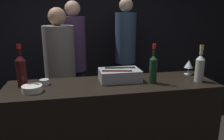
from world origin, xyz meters
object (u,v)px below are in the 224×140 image
at_px(red_wine_bottle_tall, 21,70).
at_px(rose_wine_bottle, 200,67).
at_px(person_grey_polo, 75,58).
at_px(person_blond_tee, 60,70).
at_px(person_in_hoodie, 125,51).
at_px(bowl_white, 32,89).
at_px(candle_votive, 44,82).
at_px(red_wine_bottle_burgundy, 153,68).
at_px(ice_bin_with_bottles, 119,74).
at_px(wine_glass, 189,64).

bearing_deg(red_wine_bottle_tall, rose_wine_bottle, -5.54).
bearing_deg(person_grey_polo, person_blond_tee, -20.16).
distance_m(person_in_hoodie, person_grey_polo, 0.82).
bearing_deg(bowl_white, rose_wine_bottle, -0.40).
xyz_separation_m(bowl_white, person_in_hoodie, (1.18, 1.54, 0.01)).
bearing_deg(candle_votive, red_wine_bottle_tall, -171.33).
xyz_separation_m(bowl_white, red_wine_bottle_burgundy, (1.04, 0.03, 0.12)).
bearing_deg(candle_votive, person_grey_polo, 75.59).
xyz_separation_m(candle_votive, person_in_hoodie, (1.10, 1.37, 0.01)).
distance_m(ice_bin_with_bottles, red_wine_bottle_burgundy, 0.32).
distance_m(candle_votive, person_grey_polo, 1.22).
xyz_separation_m(ice_bin_with_bottles, candle_votive, (-0.68, 0.01, -0.04)).
xyz_separation_m(candle_votive, person_blond_tee, (0.11, 0.77, -0.10)).
distance_m(ice_bin_with_bottles, red_wine_bottle_tall, 0.86).
relative_size(candle_votive, red_wine_bottle_burgundy, 0.23).
xyz_separation_m(wine_glass, red_wine_bottle_tall, (-1.61, -0.09, 0.05)).
bearing_deg(person_blond_tee, rose_wine_bottle, 122.21).
distance_m(wine_glass, red_wine_bottle_burgundy, 0.51).
relative_size(wine_glass, person_in_hoodie, 0.08).
xyz_separation_m(person_in_hoodie, person_blond_tee, (-0.99, -0.60, -0.11)).
distance_m(ice_bin_with_bottles, person_in_hoodie, 1.44).
distance_m(rose_wine_bottle, person_grey_polo, 1.75).
bearing_deg(red_wine_bottle_tall, bowl_white, -55.60).
xyz_separation_m(red_wine_bottle_burgundy, person_grey_polo, (-0.66, 1.32, -0.15)).
relative_size(ice_bin_with_bottles, red_wine_bottle_tall, 1.02).
bearing_deg(person_blond_tee, ice_bin_with_bottles, 104.79).
height_order(red_wine_bottle_tall, rose_wine_bottle, red_wine_bottle_tall).
xyz_separation_m(ice_bin_with_bottles, person_grey_polo, (-0.38, 1.19, -0.06)).
xyz_separation_m(wine_glass, rose_wine_bottle, (-0.03, -0.24, 0.04)).
bearing_deg(candle_votive, person_in_hoodie, 51.27).
height_order(candle_votive, person_blond_tee, person_blond_tee).
bearing_deg(person_blond_tee, person_grey_polo, -136.66).
bearing_deg(person_in_hoodie, bowl_white, 150.18).
xyz_separation_m(candle_votive, person_grey_polo, (0.30, 1.18, -0.03)).
bearing_deg(ice_bin_with_bottles, person_grey_polo, 107.63).
distance_m(red_wine_bottle_burgundy, rose_wine_bottle, 0.44).
distance_m(candle_votive, rose_wine_bottle, 1.42).
bearing_deg(ice_bin_with_bottles, rose_wine_bottle, -13.41).
bearing_deg(person_grey_polo, red_wine_bottle_burgundy, 31.53).
relative_size(person_in_hoodie, person_grey_polo, 1.03).
relative_size(wine_glass, person_grey_polo, 0.08).
height_order(wine_glass, person_blond_tee, person_blond_tee).
distance_m(bowl_white, wine_glass, 1.53).
bearing_deg(red_wine_bottle_burgundy, candle_votive, 171.48).
relative_size(ice_bin_with_bottles, wine_glass, 2.55).
height_order(candle_votive, person_grey_polo, person_grey_polo).
xyz_separation_m(wine_glass, person_grey_polo, (-1.13, 1.12, -0.11)).
distance_m(bowl_white, red_wine_bottle_tall, 0.21).
relative_size(bowl_white, person_blond_tee, 0.10).
height_order(ice_bin_with_bottles, rose_wine_bottle, rose_wine_bottle).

